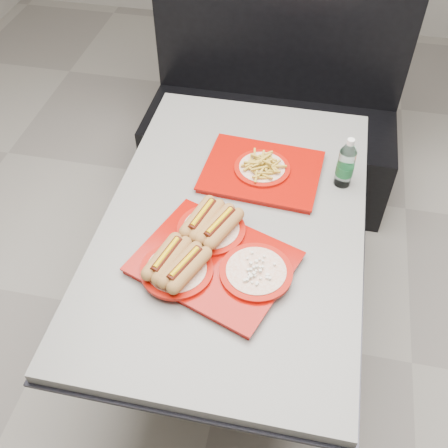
% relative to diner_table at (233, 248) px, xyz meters
% --- Properties ---
extents(ground, '(6.00, 6.00, 0.00)m').
position_rel_diner_table_xyz_m(ground, '(0.00, 0.00, -0.58)').
color(ground, gray).
rests_on(ground, ground).
extents(diner_table, '(0.92, 1.42, 0.75)m').
position_rel_diner_table_xyz_m(diner_table, '(0.00, 0.00, 0.00)').
color(diner_table, black).
rests_on(diner_table, ground).
extents(booth_bench, '(1.30, 0.57, 1.35)m').
position_rel_diner_table_xyz_m(booth_bench, '(0.00, 1.09, -0.18)').
color(booth_bench, black).
rests_on(booth_bench, ground).
extents(tray_near, '(0.57, 0.51, 0.10)m').
position_rel_diner_table_xyz_m(tray_near, '(-0.04, -0.21, 0.20)').
color(tray_near, '#960B04').
rests_on(tray_near, diner_table).
extents(tray_far, '(0.45, 0.37, 0.09)m').
position_rel_diner_table_xyz_m(tray_far, '(0.06, 0.24, 0.19)').
color(tray_far, '#960B04').
rests_on(tray_far, diner_table).
extents(water_bottle, '(0.06, 0.06, 0.20)m').
position_rel_diner_table_xyz_m(water_bottle, '(0.36, 0.26, 0.25)').
color(water_bottle, silver).
rests_on(water_bottle, diner_table).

